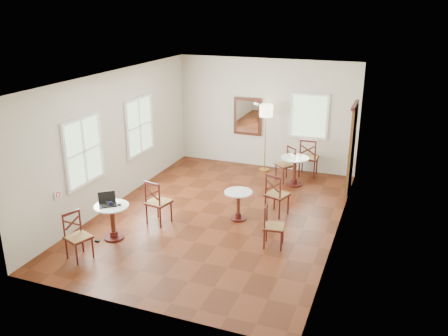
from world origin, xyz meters
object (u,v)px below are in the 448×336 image
Objects in this scene: navy_mug at (111,204)px; chair_back_b at (286,164)px; chair_near_b at (78,236)px; mouse at (119,205)px; floor_lamp at (266,115)px; cafe_table_near at (112,218)px; power_adapter at (97,241)px; chair_mid_a at (277,194)px; cafe_table_mid at (238,202)px; chair_near_a at (158,202)px; laptop at (107,202)px; cafe_table_back at (295,168)px; water_glass at (108,204)px; chair_back_a at (308,157)px; chair_mid_b at (273,226)px.

chair_back_b is at bearing 60.76° from navy_mug.
chair_near_b is 0.97× the size of chair_back_b.
mouse is (-2.26, -4.23, 0.27)m from chair_back_b.
mouse is (-1.52, -4.80, -0.83)m from floor_lamp.
cafe_table_near is at bearing -108.97° from floor_lamp.
power_adapter is at bearing -132.52° from cafe_table_near.
chair_mid_a reaches higher than navy_mug.
cafe_table_mid is at bearing 40.18° from navy_mug.
chair_near_a reaches higher than cafe_table_near.
navy_mug is (0.09, -0.02, -0.02)m from laptop.
floor_lamp is 5.10m from mouse.
chair_near_a is 3.88m from chair_back_b.
chair_back_b reaches higher than cafe_table_back.
chair_near_a is at bearing 47.93° from chair_mid_a.
mouse is at bearing 20.71° from cafe_table_near.
laptop reaches higher than water_glass.
chair_back_a reaches higher than chair_near_b.
laptop is at bearing -109.97° from floor_lamp.
mouse is 0.16m from navy_mug.
power_adapter is at bearing 57.47° from chair_mid_a.
chair_near_a is 1.11× the size of chair_near_b.
chair_near_a is 8.93× the size of water_glass.
chair_back_a is 12.15× the size of power_adapter.
cafe_table_back is 0.35m from chair_back_b.
chair_back_b is 5.26m from power_adapter.
chair_back_a reaches higher than navy_mug.
chair_back_a is at bearing 91.29° from chair_back_b.
floor_lamp is 20.78× the size of mouse.
navy_mug is (-2.68, -4.08, 0.29)m from cafe_table_back.
chair_near_a is (-1.50, -0.77, 0.09)m from cafe_table_mid.
chair_back_b is at bearing 50.55° from chair_back_a.
cafe_table_near is at bearing -78.45° from chair_back_b.
chair_back_a is (2.87, 4.85, 0.08)m from cafe_table_near.
navy_mug is at bearing -108.96° from floor_lamp.
cafe_table_near is 0.96× the size of cafe_table_back.
chair_back_a is (3.03, 5.71, 0.08)m from chair_near_b.
chair_mid_a is 1.41m from chair_mid_b.
floor_lamp is at bearing -176.75° from chair_back_b.
chair_mid_b is 8.29× the size of navy_mug.
cafe_table_mid is 2.49m from mouse.
chair_mid_a is at bearing 39.84° from water_glass.
cafe_table_mid is at bearing 53.86° from chair_mid_a.
water_glass reaches higher than cafe_table_mid.
floor_lamp is at bearing 71.03° from cafe_table_near.
chair_back_b is 4.81m from mouse.
cafe_table_near is 2.62m from cafe_table_mid.
cafe_table_back is at bearing 1.33° from chair_back_b.
floor_lamp is 5.21m from laptop.
navy_mug is (-2.41, -4.30, 0.30)m from chair_back_b.
mouse is 0.87× the size of navy_mug.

